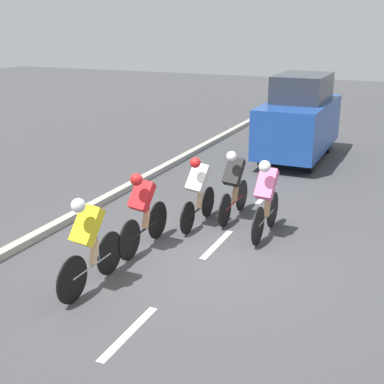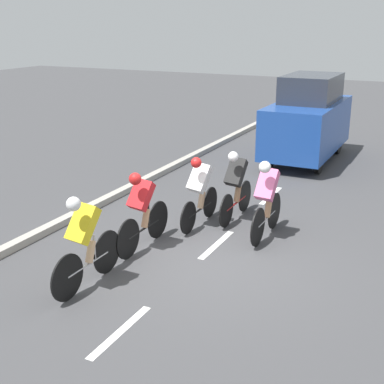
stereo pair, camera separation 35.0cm
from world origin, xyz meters
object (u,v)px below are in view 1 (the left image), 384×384
Objects in this scene: cyclist_white at (198,189)px; cyclist_pink at (266,197)px; cyclist_black at (234,183)px; support_car at (299,119)px; cyclist_red at (143,209)px; cyclist_yellow at (89,241)px.

cyclist_pink is at bearing -179.82° from cyclist_white.
cyclist_black is (0.87, -0.64, -0.03)m from cyclist_pink.
support_car is at bearing -90.35° from cyclist_black.
cyclist_red is at bearing 82.67° from support_car.
cyclist_pink is at bearing 143.67° from cyclist_black.
cyclist_black is at bearing -36.33° from cyclist_pink.
cyclist_yellow is 0.98× the size of cyclist_red.
cyclist_white is 6.21m from support_car.
cyclist_yellow is 1.03× the size of cyclist_white.
cyclist_yellow is 3.12m from cyclist_white.
support_car is (-0.03, -5.53, 0.42)m from cyclist_black.
cyclist_yellow is 1.63m from cyclist_red.
cyclist_pink is 2.33m from cyclist_red.
support_car reaches higher than cyclist_black.
cyclist_black reaches higher than cyclist_white.
cyclist_pink is 1.38m from cyclist_white.
cyclist_yellow is at bearing 81.76° from cyclist_white.
support_car reaches higher than cyclist_yellow.
cyclist_yellow is 3.86m from cyclist_black.
cyclist_red is at bearing 73.48° from cyclist_white.
cyclist_red is at bearing 65.75° from cyclist_black.
cyclist_black is 1.02× the size of cyclist_white.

